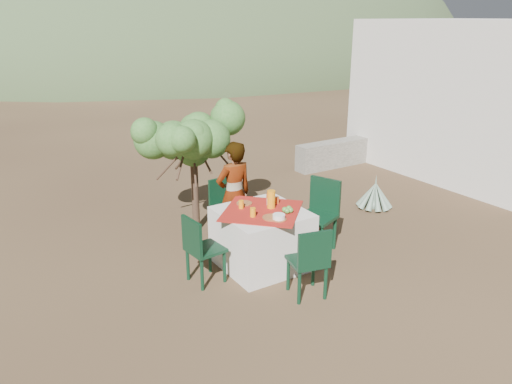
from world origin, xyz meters
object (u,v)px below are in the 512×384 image
(chair_near, at_px, (310,260))
(shrub_tree, at_px, (195,143))
(chair_far, at_px, (224,204))
(guesthouse, at_px, (478,97))
(chair_left, at_px, (200,247))
(person, at_px, (234,195))
(table, at_px, (262,238))
(agave, at_px, (375,196))
(chair_right, at_px, (320,211))
(juice_pitcher, at_px, (271,199))

(chair_near, distance_m, shrub_tree, 2.65)
(chair_far, distance_m, guesthouse, 6.15)
(chair_left, distance_m, person, 1.17)
(table, bearing_deg, shrub_tree, 96.36)
(chair_near, height_order, agave, chair_near)
(table, xyz_separation_m, person, (0.00, 0.72, 0.37))
(table, relative_size, chair_right, 1.31)
(chair_right, bearing_deg, agave, 90.40)
(guesthouse, xyz_separation_m, juice_pitcher, (-5.98, -1.34, -0.62))
(chair_left, height_order, agave, chair_left)
(chair_far, distance_m, juice_pitcher, 1.20)
(chair_right, relative_size, shrub_tree, 0.59)
(table, bearing_deg, person, 89.61)
(agave, relative_size, guesthouse, 0.15)
(chair_left, relative_size, shrub_tree, 0.51)
(agave, distance_m, guesthouse, 3.71)
(person, bearing_deg, table, 87.08)
(chair_right, bearing_deg, chair_left, -111.74)
(chair_far, xyz_separation_m, chair_left, (-0.95, -1.14, 0.01))
(person, height_order, guesthouse, guesthouse)
(chair_left, bearing_deg, chair_right, -96.46)
(chair_near, bearing_deg, chair_right, -120.51)
(shrub_tree, distance_m, juice_pitcher, 1.62)
(table, distance_m, agave, 2.81)
(chair_left, bearing_deg, table, -96.20)
(chair_right, distance_m, shrub_tree, 2.05)
(chair_far, xyz_separation_m, guesthouse, (6.06, 0.22, 1.03))
(chair_near, relative_size, agave, 1.36)
(table, height_order, agave, table)
(chair_far, xyz_separation_m, shrub_tree, (-0.25, 0.40, 0.86))
(chair_near, xyz_separation_m, chair_right, (0.92, 0.96, 0.07))
(chair_left, xyz_separation_m, shrub_tree, (0.70, 1.53, 0.85))
(shrub_tree, xyz_separation_m, agave, (2.89, -0.83, -1.11))
(chair_far, height_order, chair_left, chair_left)
(person, bearing_deg, juice_pitcher, 99.08)
(chair_near, xyz_separation_m, person, (-0.02, 1.68, 0.27))
(chair_far, xyz_separation_m, chair_right, (0.87, -1.14, 0.09))
(agave, bearing_deg, chair_left, -168.88)
(chair_far, relative_size, juice_pitcher, 3.66)
(table, relative_size, juice_pitcher, 5.67)
(chair_near, bearing_deg, juice_pitcher, -84.03)
(chair_left, height_order, juice_pitcher, juice_pitcher)
(guesthouse, relative_size, juice_pitcher, 18.29)
(chair_left, relative_size, person, 0.57)
(table, relative_size, person, 0.87)
(person, bearing_deg, chair_right, 139.76)
(table, distance_m, chair_near, 0.97)
(table, xyz_separation_m, agave, (2.72, 0.71, -0.16))
(agave, bearing_deg, chair_near, -148.15)
(chair_far, distance_m, chair_near, 2.10)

